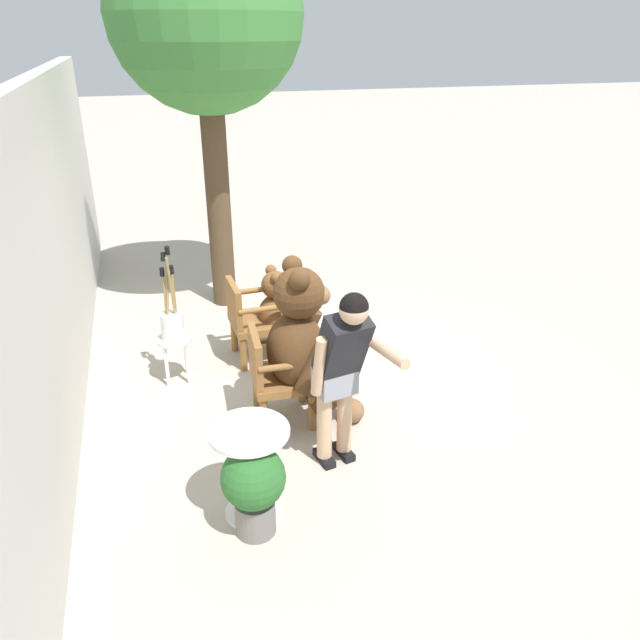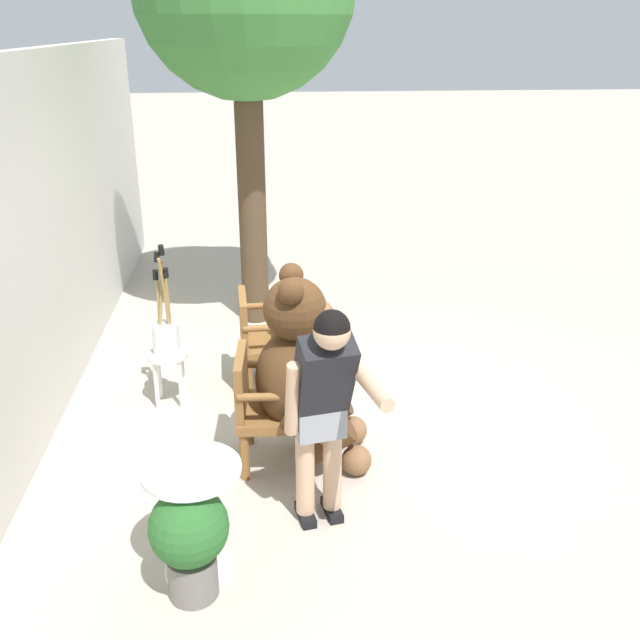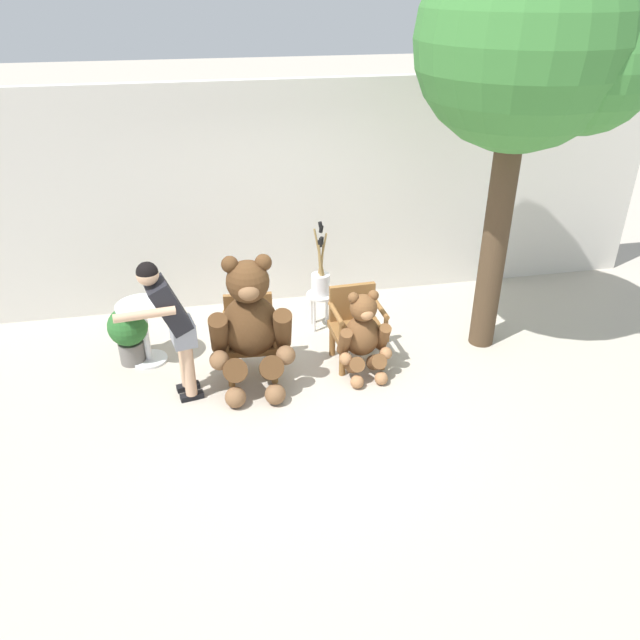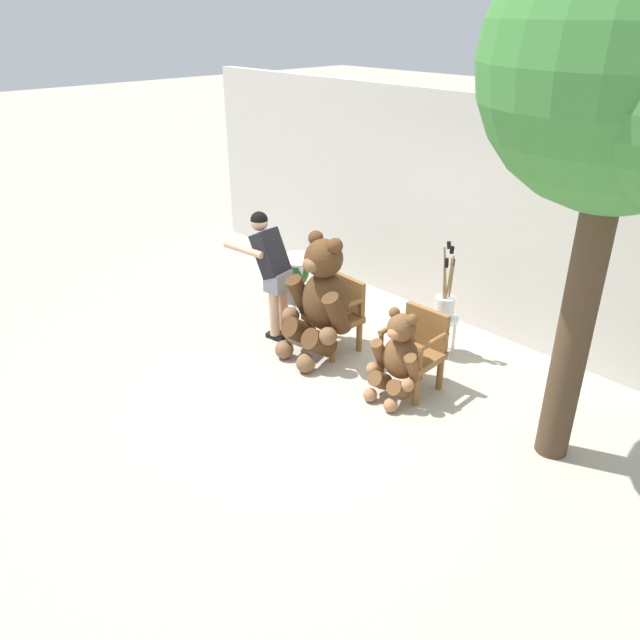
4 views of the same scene
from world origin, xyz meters
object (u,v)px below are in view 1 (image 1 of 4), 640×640
Objects in this scene: white_stool at (175,348)px; brush_bucket at (172,320)px; teddy_bear_small at (279,313)px; round_side_table at (251,462)px; potted_plant at (254,485)px; wooden_chair_right at (251,318)px; teddy_bear_large at (305,344)px; person_visitor at (342,365)px; wooden_chair_left at (276,373)px; patio_tree at (210,20)px.

white_stool is 0.49× the size of brush_bucket.
brush_bucket is (-0.24, 1.09, 0.17)m from teddy_bear_small.
round_side_table is 1.06× the size of potted_plant.
potted_plant reaches higher than white_stool.
brush_bucket is (-0.24, 0.80, 0.19)m from wooden_chair_right.
teddy_bear_large reaches higher than wooden_chair_right.
potted_plant is at bearing 123.98° from person_visitor.
wooden_chair_left is 1.00× the size of wooden_chair_right.
brush_bucket is at bearing -79.32° from white_stool.
teddy_bear_large is 1.21m from teddy_bear_small.
brush_bucket is 3.30m from patio_tree.
teddy_bear_small reaches higher than white_stool.
teddy_bear_large reaches higher than white_stool.
teddy_bear_small reaches higher than wooden_chair_right.
brush_bucket is (0.00, -0.00, 0.30)m from white_stool.
teddy_bear_large is 1.46m from white_stool.
potted_plant is at bearing 161.42° from wooden_chair_left.
wooden_chair_right is 0.59× the size of teddy_bear_large.
patio_tree is at bearing -22.33° from white_stool.
brush_bucket is 2.10m from round_side_table.
round_side_table is at bearing -4.48° from potted_plant.
person_visitor reaches higher than brush_bucket.
patio_tree is (3.96, -0.41, 2.80)m from round_side_table.
patio_tree is at bearing -22.30° from brush_bucket.
white_stool is (0.94, 1.06, -0.36)m from teddy_bear_large.
teddy_bear_large is 0.33× the size of patio_tree.
teddy_bear_small is 3.24m from patio_tree.
teddy_bear_large is 3.81m from patio_tree.
brush_bucket is at bearing 157.70° from patio_tree.
potted_plant is (-2.24, -0.36, -0.26)m from brush_bucket.
brush_bucket is at bearing 102.64° from teddy_bear_small.
teddy_bear_large is 0.80m from person_visitor.
round_side_table reaches higher than white_stool.
wooden_chair_left is 1.19× the size of round_side_table.
wooden_chair_left is 0.36m from teddy_bear_large.
brush_bucket reaches higher than wooden_chair_left.
wooden_chair_right is 2.04m from person_visitor.
teddy_bear_small is 0.63× the size of person_visitor.
wooden_chair_left is 1.24m from brush_bucket.
potted_plant is (-1.30, 0.70, -0.32)m from teddy_bear_large.
white_stool is at bearing 100.68° from brush_bucket.
wooden_chair_left is 1.22m from teddy_bear_small.
wooden_chair_left is 1.26× the size of potted_plant.
brush_bucket is at bearing 10.23° from round_side_table.
white_stool is 3.54m from patio_tree.
wooden_chair_right is 3.24m from patio_tree.
potted_plant is (-2.24, -0.36, 0.04)m from white_stool.
teddy_bear_large reaches higher than brush_bucket.
wooden_chair_left is at bearing 166.00° from teddy_bear_small.
wooden_chair_right is at bearing 12.40° from teddy_bear_large.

